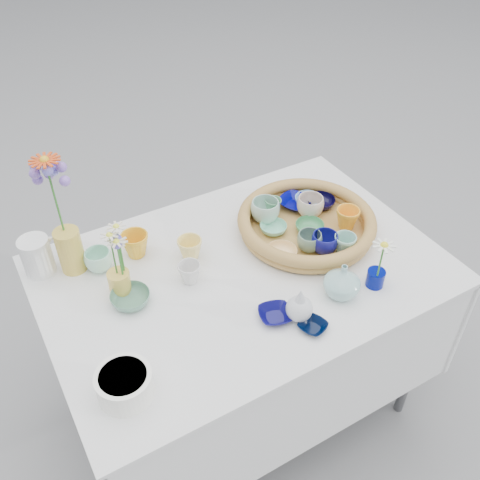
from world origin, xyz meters
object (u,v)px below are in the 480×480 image
bud_vase_seafoam (342,281)px  tall_vase_yellow (70,250)px  wicker_tray (306,224)px  display_table (242,403)px

bud_vase_seafoam → tall_vase_yellow: 0.84m
bud_vase_seafoam → tall_vase_yellow: bearing=142.0°
wicker_tray → bud_vase_seafoam: size_ratio=4.09×
display_table → bud_vase_seafoam: bud_vase_seafoam is taller
bud_vase_seafoam → wicker_tray: bearing=74.5°
bud_vase_seafoam → tall_vase_yellow: (-0.66, 0.52, 0.02)m
display_table → wicker_tray: 0.85m
display_table → tall_vase_yellow: bearing=149.8°
display_table → wicker_tray: wicker_tray is taller
bud_vase_seafoam → tall_vase_yellow: size_ratio=0.77×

